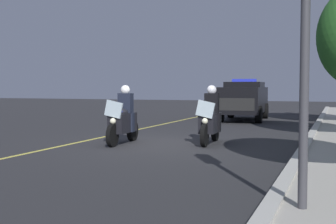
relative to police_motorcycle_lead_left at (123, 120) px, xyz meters
The scene contains 7 objects.
ground_plane 1.32m from the police_motorcycle_lead_left, 113.37° to the left, with size 80.00×80.00×0.00m, color #28282B.
curb_strip 5.15m from the police_motorcycle_lead_left, 94.96° to the left, with size 48.00×0.24×0.15m, color #B7B5AD.
lane_stripe_center 1.62m from the police_motorcycle_lead_left, 107.54° to the right, with size 48.00×0.12×0.01m, color #E0D14C.
police_motorcycle_lead_left is the anchor object (origin of this frame).
police_motorcycle_lead_right 2.56m from the police_motorcycle_lead_left, 110.82° to the left, with size 2.14×0.60×1.72m.
police_suv 10.56m from the police_motorcycle_lead_left, behind, with size 5.00×2.30×2.05m.
cyclist_background 16.50m from the police_motorcycle_lead_left, 166.21° to the left, with size 1.76×0.33×1.69m.
Camera 1 is at (12.35, 4.89, 1.69)m, focal length 48.46 mm.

